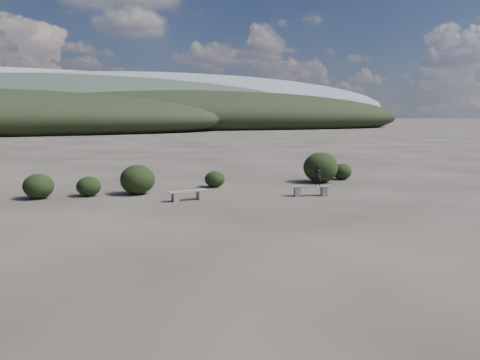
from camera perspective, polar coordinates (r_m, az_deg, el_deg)
name	(u,v)px	position (r m, az deg, el deg)	size (l,w,h in m)	color
ground	(299,232)	(13.69, 7.18, -6.32)	(1200.00, 1200.00, 0.00)	#2F2924
bench_left	(188,194)	(18.65, -6.37, -1.77)	(1.63, 0.50, 0.40)	slate
bench_right	(311,190)	(19.84, 8.62, -1.18)	(1.75, 0.87, 0.43)	slate
seated_person	(318,176)	(19.83, 9.47, 0.54)	(0.31, 0.21, 0.86)	black
shrub_a	(89,186)	(20.55, -17.96, -0.74)	(1.01, 1.01, 0.83)	black
shrub_b	(138,180)	(20.48, -12.39, 0.05)	(1.47, 1.47, 1.26)	black
shrub_c	(215,179)	(22.07, -3.10, 0.11)	(0.95, 0.95, 0.76)	black
shrub_d	(321,167)	(23.94, 9.80, 1.52)	(1.74, 1.74, 1.52)	black
shrub_e	(342,171)	(25.29, 12.31, 1.02)	(1.02, 1.02, 0.85)	black
shrub_f	(38,186)	(20.64, -23.36, -0.70)	(1.20, 1.20, 1.02)	black
mountain_ridges	(45,105)	(350.68, -22.68, 8.40)	(500.00, 400.00, 56.00)	black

